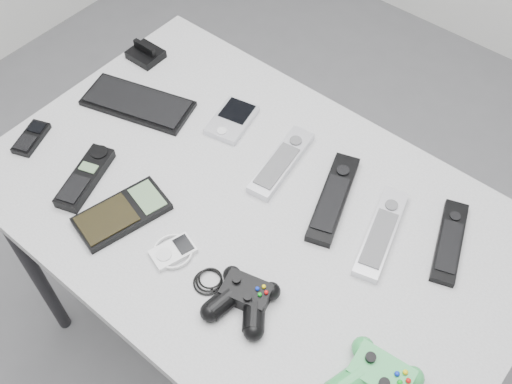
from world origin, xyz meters
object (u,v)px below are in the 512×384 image
Objects in this scene: remote_silver_a at (282,162)px; controller_green at (377,382)px; remote_black_a at (333,198)px; controller_black at (243,298)px; pda at (232,120)px; pda_keyboard at (138,103)px; calculator at (122,213)px; desk at (252,225)px; remote_black_b at (450,241)px; cordless_handset at (85,177)px; remote_silver_b at (381,232)px; mp3_player at (173,251)px; mobile_phone at (31,138)px.

controller_green is at bearing -41.99° from remote_silver_a.
remote_black_a is 1.10× the size of controller_black.
remote_silver_a is 1.36× the size of controller_green.
remote_black_a is (0.31, -0.04, 0.00)m from pda.
pda reaches higher than pda_keyboard.
remote_silver_a is at bearing 76.03° from calculator.
desk is 5.80× the size of remote_black_b.
pda_keyboard is 1.22× the size of controller_black.
cordless_handset reaches higher than desk.
pda_keyboard is 0.39m from remote_silver_a.
desk is 4.88× the size of remote_black_a.
remote_silver_a reaches higher than desk.
remote_silver_a is at bearing 160.87° from remote_silver_b.
remote_black_b is 0.34m from controller_green.
calculator is at bearing -162.03° from mp3_player.
remote_silver_a is at bearing 168.19° from remote_black_b.
mobile_phone is at bearing -173.78° from remote_black_a.
remote_silver_a is 0.94× the size of remote_silver_b.
controller_green reaches higher than pda.
remote_silver_b is (0.65, 0.06, 0.00)m from pda_keyboard.
cordless_handset is at bearing -172.06° from remote_black_b.
remote_silver_b is at bearing -168.31° from remote_black_b.
controller_black is at bearing -142.47° from remote_black_b.
pda_keyboard is 0.65m from remote_silver_b.
remote_black_a reaches higher than desk.
desk is at bearing 92.90° from mp3_player.
mp3_player is at bearing -102.82° from remote_silver_a.
controller_black is (0.32, -0.34, 0.01)m from pda.
calculator is at bearing -126.38° from remote_silver_a.
mobile_phone is 0.47× the size of controller_black.
controller_black is at bearing 179.27° from controller_green.
mp3_player is (0.14, -0.34, -0.00)m from pda.
mp3_player is 0.40× the size of controller_black.
remote_black_b is (0.56, 0.03, -0.00)m from pda.
pda_keyboard is 2.06× the size of pda.
mobile_phone is (-0.76, -0.29, -0.00)m from remote_silver_b.
remote_silver_b reaches higher than calculator.
remote_black_a reaches higher than mp3_player.
cordless_handset is at bearing -168.57° from remote_silver_b.
pda_keyboard is at bearing 159.71° from controller_green.
remote_silver_b reaches higher than remote_black_b.
remote_silver_b is 0.42m from mp3_player.
cordless_handset reaches higher than pda_keyboard.
cordless_handset is at bearing 164.78° from controller_black.
calculator is (-0.17, -0.32, -0.00)m from remote_silver_a.
pda is 0.74× the size of cordless_handset.
pda is at bearing 118.93° from controller_black.
remote_silver_b is 1.31× the size of cordless_handset.
cordless_handset is at bearing -151.29° from desk.
mobile_phone is (-0.11, -0.23, 0.00)m from pda_keyboard.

